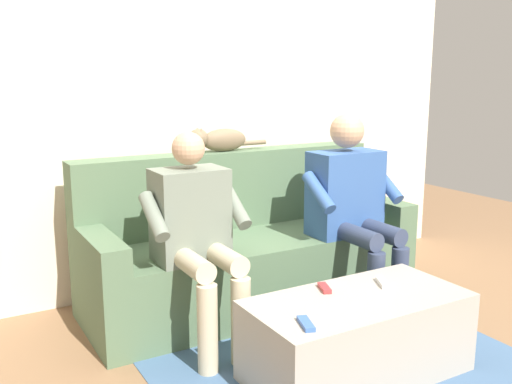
% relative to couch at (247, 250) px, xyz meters
% --- Properties ---
extents(ground_plane, '(8.00, 8.00, 0.00)m').
position_rel_couch_xyz_m(ground_plane, '(0.00, 0.76, -0.33)').
color(ground_plane, '#846042').
extents(back_wall, '(4.06, 0.06, 2.47)m').
position_rel_couch_xyz_m(back_wall, '(0.00, -0.51, 0.90)').
color(back_wall, beige).
rests_on(back_wall, ground).
extents(couch, '(2.04, 0.75, 0.94)m').
position_rel_couch_xyz_m(couch, '(0.00, 0.00, 0.00)').
color(couch, '#516B4C').
rests_on(couch, ground).
extents(coffee_table, '(1.05, 0.52, 0.39)m').
position_rel_couch_xyz_m(coffee_table, '(0.00, 1.07, -0.14)').
color(coffee_table, '#A89E8E').
rests_on(coffee_table, ground).
extents(person_left_seated, '(0.59, 0.57, 1.19)m').
position_rel_couch_xyz_m(person_left_seated, '(-0.51, 0.38, 0.34)').
color(person_left_seated, '#335693').
rests_on(person_left_seated, ground).
extents(person_right_seated, '(0.53, 0.56, 1.13)m').
position_rel_couch_xyz_m(person_right_seated, '(0.51, 0.38, 0.30)').
color(person_right_seated, slate).
rests_on(person_right_seated, ground).
extents(cat_on_backrest, '(0.54, 0.12, 0.16)m').
position_rel_couch_xyz_m(cat_on_backrest, '(0.09, -0.22, 0.68)').
color(cat_on_backrest, '#756047').
rests_on(cat_on_backrest, couch).
extents(remote_blue, '(0.08, 0.14, 0.02)m').
position_rel_couch_xyz_m(remote_blue, '(0.39, 1.20, 0.07)').
color(remote_blue, '#3860B7').
rests_on(remote_blue, coffee_table).
extents(remote_white, '(0.09, 0.14, 0.02)m').
position_rel_couch_xyz_m(remote_white, '(-0.21, 1.00, 0.07)').
color(remote_white, white).
rests_on(remote_white, coffee_table).
extents(remote_red, '(0.08, 0.12, 0.02)m').
position_rel_couch_xyz_m(remote_red, '(0.08, 0.91, 0.07)').
color(remote_red, '#B73333').
rests_on(remote_red, coffee_table).
extents(floor_rug, '(1.79, 1.71, 0.01)m').
position_rel_couch_xyz_m(floor_rug, '(0.00, 0.95, -0.33)').
color(floor_rug, '#426084').
rests_on(floor_rug, ground).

